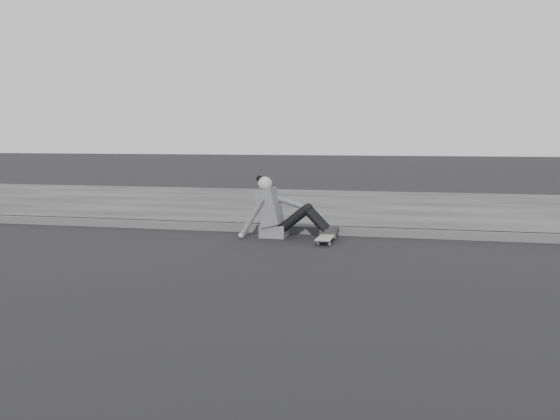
{
  "coord_description": "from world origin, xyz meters",
  "views": [
    {
      "loc": [
        0.52,
        -6.36,
        1.43
      ],
      "look_at": [
        -1.28,
        1.28,
        0.5
      ],
      "focal_mm": 40.0,
      "sensor_mm": 36.0,
      "label": 1
    }
  ],
  "objects": [
    {
      "name": "seated_woman",
      "position": [
        -1.51,
        2.17,
        0.36
      ],
      "size": [
        1.38,
        0.46,
        0.88
      ],
      "color": "#535356",
      "rests_on": "ground"
    },
    {
      "name": "sidewalk",
      "position": [
        0.0,
        5.6,
        0.06
      ],
      "size": [
        24.0,
        6.0,
        0.12
      ],
      "primitive_type": "cube",
      "color": "#383838",
      "rests_on": "ground"
    },
    {
      "name": "skateboard",
      "position": [
        -0.78,
        1.93,
        0.07
      ],
      "size": [
        0.2,
        0.78,
        0.09
      ],
      "color": "#AAAAA5",
      "rests_on": "ground"
    },
    {
      "name": "ground",
      "position": [
        0.0,
        0.0,
        0.0
      ],
      "size": [
        80.0,
        80.0,
        0.0
      ],
      "primitive_type": "plane",
      "color": "black",
      "rests_on": "ground"
    },
    {
      "name": "curb",
      "position": [
        0.0,
        2.58,
        0.06
      ],
      "size": [
        24.0,
        0.16,
        0.12
      ],
      "primitive_type": "cube",
      "color": "#444444",
      "rests_on": "ground"
    }
  ]
}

